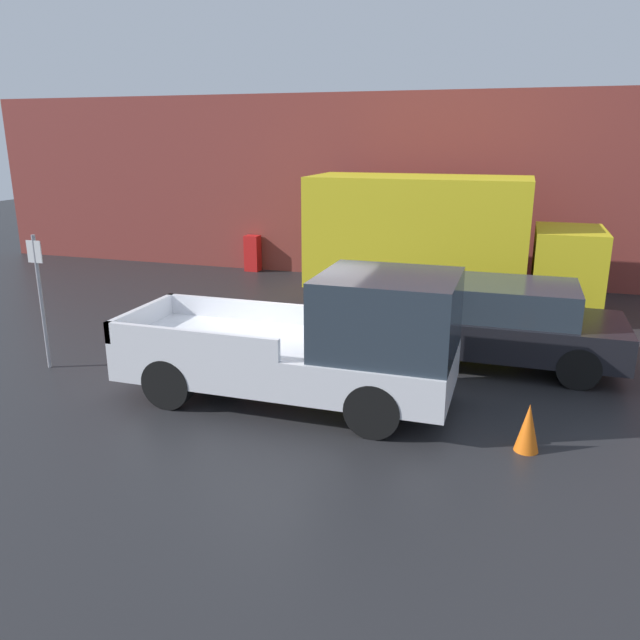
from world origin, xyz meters
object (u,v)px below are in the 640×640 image
object	(u,v)px
car	(501,322)
traffic_cone	(528,428)
pickup_truck	(320,343)
delivery_truck	(438,237)
parking_sign	(41,295)
newspaper_box	(253,253)

from	to	relation	value
car	traffic_cone	world-z (taller)	car
pickup_truck	delivery_truck	xyz separation A→B (m)	(0.93, 6.87, 0.72)
car	parking_sign	bearing A→B (deg)	-160.66
car	delivery_truck	xyz separation A→B (m)	(-1.75, 4.03, 0.94)
car	traffic_cone	bearing A→B (deg)	-81.42
newspaper_box	pickup_truck	bearing A→B (deg)	-60.61
delivery_truck	pickup_truck	bearing A→B (deg)	-97.73
delivery_truck	newspaper_box	xyz separation A→B (m)	(-6.18, 2.45, -1.18)
car	delivery_truck	bearing A→B (deg)	113.51
pickup_truck	traffic_cone	size ratio (longest dim) A/B	7.74
pickup_truck	parking_sign	size ratio (longest dim) A/B	2.15
pickup_truck	car	bearing A→B (deg)	46.61
car	parking_sign	world-z (taller)	parking_sign
car	newspaper_box	size ratio (longest dim) A/B	3.93
delivery_truck	parking_sign	xyz separation A→B (m)	(-6.28, -6.85, -0.34)
car	parking_sign	xyz separation A→B (m)	(-8.04, -2.82, 0.60)
parking_sign	newspaper_box	size ratio (longest dim) A/B	2.19
parking_sign	car	bearing A→B (deg)	19.34
pickup_truck	delivery_truck	world-z (taller)	delivery_truck
pickup_truck	traffic_cone	world-z (taller)	pickup_truck
pickup_truck	traffic_cone	distance (m)	3.35
newspaper_box	traffic_cone	world-z (taller)	newspaper_box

